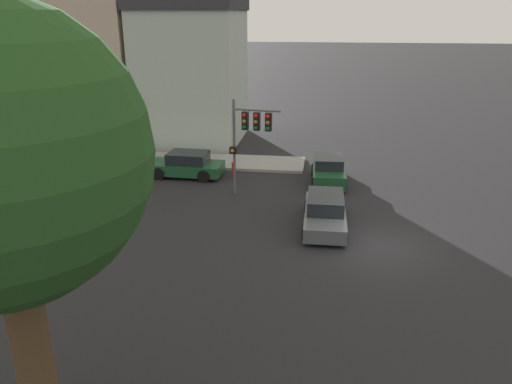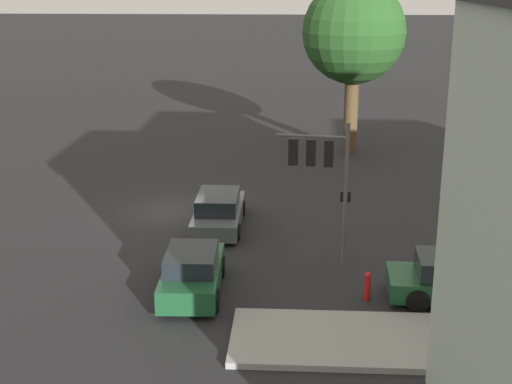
% 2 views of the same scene
% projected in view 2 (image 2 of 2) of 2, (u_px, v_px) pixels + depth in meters
% --- Properties ---
extents(ground_plane, '(300.00, 300.00, 0.00)m').
position_uv_depth(ground_plane, '(173.00, 211.00, 30.21)').
color(ground_plane, black).
extents(street_tree, '(5.61, 5.61, 9.45)m').
position_uv_depth(street_tree, '(354.00, 33.00, 38.45)').
color(street_tree, '#4C3823').
rests_on(street_tree, ground_plane).
extents(traffic_signal, '(0.62, 2.60, 5.00)m').
position_uv_depth(traffic_signal, '(321.00, 164.00, 23.88)').
color(traffic_signal, '#515456').
rests_on(traffic_signal, ground_plane).
extents(crossing_car_0, '(4.13, 1.96, 1.48)m').
position_uv_depth(crossing_car_0, '(192.00, 272.00, 22.31)').
color(crossing_car_0, '#194728').
rests_on(crossing_car_0, ground_plane).
extents(crossing_car_1, '(4.67, 1.93, 1.41)m').
position_uv_depth(crossing_car_1, '(219.00, 211.00, 28.19)').
color(crossing_car_1, '#4C5156').
rests_on(crossing_car_1, ground_plane).
extents(parked_car_0, '(2.16, 4.35, 1.45)m').
position_uv_depth(parked_car_0, '(457.00, 280.00, 21.84)').
color(parked_car_0, '#194728').
rests_on(parked_car_0, ground_plane).
extents(fire_hydrant, '(0.22, 0.22, 0.92)m').
position_uv_depth(fire_hydrant, '(367.00, 285.00, 21.90)').
color(fire_hydrant, red).
rests_on(fire_hydrant, ground_plane).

